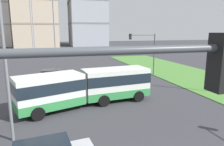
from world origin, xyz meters
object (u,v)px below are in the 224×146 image
Objects in this scene: traffic_light_far_right at (146,47)px; streetlight_median at (224,49)px; articulated_bus at (87,87)px; car_maroon_sedan at (52,76)px; apartment_tower_centre at (87,3)px; streetlight_left at (5,61)px.

streetlight_median is (3.66, -10.33, 0.46)m from traffic_light_far_right.
car_maroon_sedan is (-2.86, 9.73, -0.90)m from articulated_bus.
traffic_light_far_right reaches higher than car_maroon_sedan.
car_maroon_sedan is 13.61m from traffic_light_far_right.
apartment_tower_centre is at bearing 80.13° from articulated_bus.
articulated_bus is 1.38× the size of streetlight_left.
streetlight_left is at bearing -102.78° from apartment_tower_centre.
car_maroon_sedan is 74.41m from apartment_tower_centre.
streetlight_left reaches higher than car_maroon_sedan.
apartment_tower_centre is at bearing 77.22° from streetlight_left.
apartment_tower_centre reaches higher than articulated_bus.
traffic_light_far_right reaches higher than articulated_bus.
traffic_light_far_right is 0.72× the size of streetlight_median.
streetlight_median is 0.22× the size of apartment_tower_centre.
apartment_tower_centre is at bearing 90.04° from streetlight_median.
apartment_tower_centre reaches higher than streetlight_median.
streetlight_median is (16.82, -10.14, 3.90)m from car_maroon_sedan.
streetlight_median is at bearing -89.96° from apartment_tower_centre.
streetlight_left is (-15.63, -14.74, 0.60)m from traffic_light_far_right.
streetlight_left is 1.03× the size of streetlight_median.
articulated_bus is 10.18m from car_maroon_sedan.
streetlight_median is 81.57m from apartment_tower_centre.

